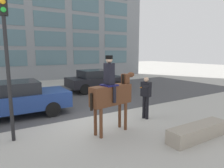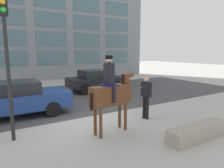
# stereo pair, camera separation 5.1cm
# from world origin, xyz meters

# --- Properties ---
(ground_plane) EXTENTS (80.00, 80.00, 0.00)m
(ground_plane) POSITION_xyz_m (0.00, 0.00, 0.00)
(ground_plane) COLOR #B2AFA8
(road_surface) EXTENTS (25.59, 8.50, 0.01)m
(road_surface) POSITION_xyz_m (0.00, 4.75, 0.00)
(road_surface) COLOR #444447
(road_surface) RESTS_ON ground_plane
(mounted_horse_lead) EXTENTS (1.94, 0.67, 2.64)m
(mounted_horse_lead) POSITION_xyz_m (0.03, -1.43, 1.39)
(mounted_horse_lead) COLOR #59331E
(mounted_horse_lead) RESTS_ON ground_plane
(pedestrian_bystander) EXTENTS (0.81, 0.58, 1.75)m
(pedestrian_bystander) POSITION_xyz_m (1.95, -0.97, 1.04)
(pedestrian_bystander) COLOR black
(pedestrian_bystander) RESTS_ON ground_plane
(street_car_near_lane) EXTENTS (4.61, 1.96, 1.52)m
(street_car_near_lane) POSITION_xyz_m (-2.71, 2.19, 0.79)
(street_car_near_lane) COLOR navy
(street_car_near_lane) RESTS_ON ground_plane
(street_car_far_lane) EXTENTS (3.97, 2.06, 1.49)m
(street_car_far_lane) POSITION_xyz_m (2.96, 5.62, 0.79)
(street_car_far_lane) COLOR black
(street_car_far_lane) RESTS_ON ground_plane
(traffic_light) EXTENTS (0.24, 0.29, 4.50)m
(traffic_light) POSITION_xyz_m (-2.95, -0.40, 2.98)
(traffic_light) COLOR black
(traffic_light) RESTS_ON ground_plane
(planter_ledge) EXTENTS (2.37, 0.56, 0.46)m
(planter_ledge) POSITION_xyz_m (2.10, -3.34, 0.23)
(planter_ledge) COLOR #9E9384
(planter_ledge) RESTS_ON ground_plane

